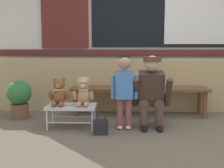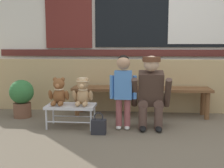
# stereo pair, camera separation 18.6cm
# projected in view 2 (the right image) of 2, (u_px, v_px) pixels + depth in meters

# --- Properties ---
(ground_plane) EXTENTS (60.00, 60.00, 0.00)m
(ground_plane) POSITION_uv_depth(u_px,v_px,m) (175.00, 139.00, 3.20)
(ground_plane) COLOR brown
(brick_low_wall) EXTENTS (6.33, 0.25, 0.85)m
(brick_low_wall) POSITION_uv_depth(u_px,v_px,m) (164.00, 85.00, 4.55)
(brick_low_wall) COLOR tan
(brick_low_wall) RESTS_ON ground
(shop_facade) EXTENTS (6.46, 0.26, 3.68)m
(shop_facade) POSITION_uv_depth(u_px,v_px,m) (163.00, 2.00, 4.87)
(shop_facade) COLOR silver
(shop_facade) RESTS_ON ground
(wooden_bench_long) EXTENTS (2.10, 0.40, 0.44)m
(wooden_bench_long) POSITION_uv_depth(u_px,v_px,m) (141.00, 92.00, 4.23)
(wooden_bench_long) COLOR brown
(wooden_bench_long) RESTS_ON ground
(small_display_bench) EXTENTS (0.64, 0.36, 0.30)m
(small_display_bench) POSITION_uv_depth(u_px,v_px,m) (71.00, 107.00, 3.64)
(small_display_bench) COLOR silver
(small_display_bench) RESTS_ON ground
(teddy_bear_plain) EXTENTS (0.28, 0.26, 0.36)m
(teddy_bear_plain) POSITION_uv_depth(u_px,v_px,m) (59.00, 92.00, 3.63)
(teddy_bear_plain) COLOR brown
(teddy_bear_plain) RESTS_ON small_display_bench
(teddy_bear_with_hat) EXTENTS (0.28, 0.27, 0.36)m
(teddy_bear_with_hat) POSITION_uv_depth(u_px,v_px,m) (83.00, 92.00, 3.60)
(teddy_bear_with_hat) COLOR tan
(teddy_bear_with_hat) RESTS_ON small_display_bench
(child_standing) EXTENTS (0.35, 0.18, 0.96)m
(child_standing) POSITION_uv_depth(u_px,v_px,m) (123.00, 84.00, 3.51)
(child_standing) COLOR #994C4C
(child_standing) RESTS_ON ground
(adult_crouching) EXTENTS (0.50, 0.49, 0.95)m
(adult_crouching) POSITION_uv_depth(u_px,v_px,m) (151.00, 92.00, 3.58)
(adult_crouching) COLOR brown
(adult_crouching) RESTS_ON ground
(handbag_on_ground) EXTENTS (0.18, 0.11, 0.27)m
(handbag_on_ground) POSITION_uv_depth(u_px,v_px,m) (99.00, 126.00, 3.37)
(handbag_on_ground) COLOR #232328
(handbag_on_ground) RESTS_ON ground
(potted_plant) EXTENTS (0.36, 0.36, 0.57)m
(potted_plant) POSITION_uv_depth(u_px,v_px,m) (22.00, 96.00, 4.14)
(potted_plant) COLOR brown
(potted_plant) RESTS_ON ground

